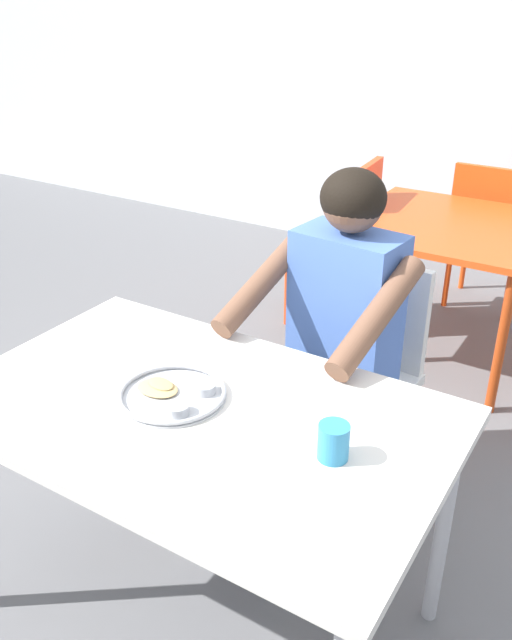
# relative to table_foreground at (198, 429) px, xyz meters

# --- Properties ---
(ground_plane) EXTENTS (12.00, 12.00, 0.05)m
(ground_plane) POSITION_rel_table_foreground_xyz_m (0.01, -0.04, -0.70)
(ground_plane) COLOR slate
(table_foreground) EXTENTS (1.29, 0.80, 0.74)m
(table_foreground) POSITION_rel_table_foreground_xyz_m (0.00, 0.00, 0.00)
(table_foreground) COLOR silver
(table_foreground) RESTS_ON ground
(thali_tray) EXTENTS (0.28, 0.28, 0.03)m
(thali_tray) POSITION_rel_table_foreground_xyz_m (-0.08, 0.00, 0.08)
(thali_tray) COLOR #B7BABF
(thali_tray) RESTS_ON table_foreground
(drinking_cup) EXTENTS (0.07, 0.07, 0.09)m
(drinking_cup) POSITION_rel_table_foreground_xyz_m (0.39, -0.00, 0.12)
(drinking_cup) COLOR #338CBF
(drinking_cup) RESTS_ON table_foreground
(chair_foreground) EXTENTS (0.46, 0.44, 0.86)m
(chair_foreground) POSITION_rel_table_foreground_xyz_m (0.10, 0.82, -0.16)
(chair_foreground) COLOR silver
(chair_foreground) RESTS_ON ground
(diner_foreground) EXTENTS (0.53, 0.58, 1.23)m
(diner_foreground) POSITION_rel_table_foreground_xyz_m (0.08, 0.61, 0.06)
(diner_foreground) COLOR #3E3E3E
(diner_foreground) RESTS_ON ground
(table_background_red) EXTENTS (0.91, 0.92, 0.71)m
(table_background_red) POSITION_rel_table_foreground_xyz_m (0.06, 1.94, -0.04)
(table_background_red) COLOR #E04C19
(table_background_red) RESTS_ON ground
(chair_red_left) EXTENTS (0.46, 0.45, 0.91)m
(chair_red_left) POSITION_rel_table_foreground_xyz_m (-0.51, 2.01, -0.14)
(chair_red_left) COLOR #EC451B
(chair_red_left) RESTS_ON ground
(chair_red_far) EXTENTS (0.44, 0.41, 0.86)m
(chair_red_far) POSITION_rel_table_foreground_xyz_m (0.11, 2.60, -0.18)
(chair_red_far) COLOR #EE4C17
(chair_red_far) RESTS_ON ground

